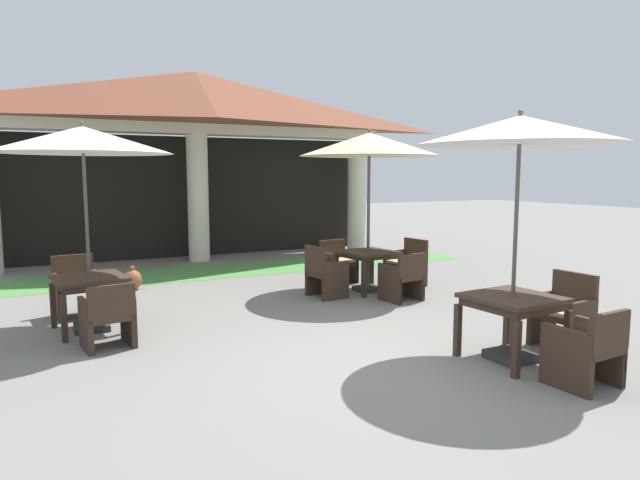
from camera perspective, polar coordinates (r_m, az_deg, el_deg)
ground_plane at (r=6.31m, az=7.50°, el=-12.77°), size 60.00×60.00×0.00m
background_pavilion at (r=13.97m, az=-12.67°, el=12.18°), size 10.05×2.65×4.50m
lawn_strip at (r=12.38m, az=-10.32°, el=-3.12°), size 11.85×1.89×0.01m
patio_table_near_foreground at (r=6.67m, az=19.10°, el=-6.27°), size 0.97×0.97×0.75m
patio_umbrella_near_foreground at (r=6.52m, az=19.75°, el=10.24°), size 2.23×2.23×2.79m
patio_chair_near_foreground_south at (r=6.20m, az=25.61°, el=-10.00°), size 0.64×0.61×0.80m
patio_chair_near_foreground_east at (r=7.44m, az=23.67°, el=-6.95°), size 0.55×0.65×0.91m
patio_table_mid_left at (r=10.06m, az=4.93°, el=-1.70°), size 1.00×1.00×0.73m
patio_umbrella_mid_left at (r=9.97m, az=5.05°, el=9.62°), size 2.47×2.47×2.89m
patio_chair_mid_left_west at (r=9.55m, az=0.49°, el=-3.47°), size 0.60×0.65×0.89m
patio_chair_mid_left_north at (r=10.84m, az=1.85°, el=-2.35°), size 0.65×0.57×0.82m
patio_chair_mid_left_east at (r=10.70m, az=8.87°, el=-2.47°), size 0.65×0.69×0.88m
patio_chair_mid_left_south at (r=9.40m, az=8.45°, el=-3.82°), size 0.64×0.61×0.81m
patio_table_mid_right at (r=8.12m, az=-22.48°, el=-4.17°), size 0.99×0.99×0.74m
patio_umbrella_mid_right at (r=7.99m, az=-23.10°, el=9.23°), size 2.31×2.31×2.78m
patio_chair_mid_right_south at (r=7.28m, az=-20.86°, el=-7.36°), size 0.63×0.61×0.81m
patio_chair_mid_right_north at (r=9.06m, az=-23.65°, el=-4.52°), size 0.67×0.62×0.90m
terracotta_urn at (r=10.76m, az=-18.59°, el=-3.86°), size 0.31×0.31×0.45m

